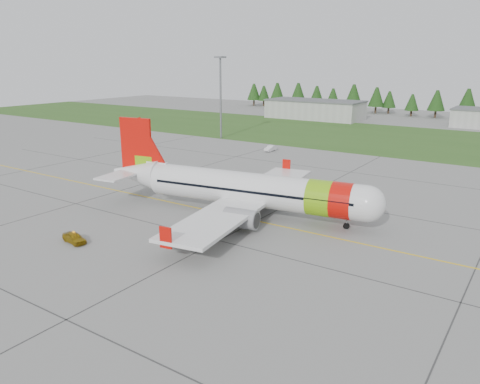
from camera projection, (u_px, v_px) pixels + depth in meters
The scene contains 9 objects.
ground at pixel (154, 224), 57.63m from camera, with size 320.00×320.00×0.00m, color gray.
aircraft at pixel (246, 189), 60.32m from camera, with size 38.56×35.93×11.73m.
follow_me_car at pixel (73, 228), 51.18m from camera, with size 1.38×1.17×3.43m, color gold.
service_van at pixel (271, 142), 103.25m from camera, with size 1.37×1.29×3.92m, color silver.
grass_strip at pixel (373, 137), 123.15m from camera, with size 320.00×50.00×0.03m, color #30561E.
taxi_guideline at pixel (195, 207), 64.02m from camera, with size 120.00×0.25×0.02m, color gold.
hangar_west at pixel (315, 110), 160.80m from camera, with size 32.00×14.00×6.00m, color #A8A8A3.
floodlight_mast at pixel (221, 99), 118.43m from camera, with size 0.50×0.50×20.00m, color slate.
treeline at pixel (426, 102), 166.54m from camera, with size 160.00×8.00×10.00m, color #1C3F14, non-canonical shape.
Camera 1 is at (39.19, -39.21, 19.42)m, focal length 35.00 mm.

